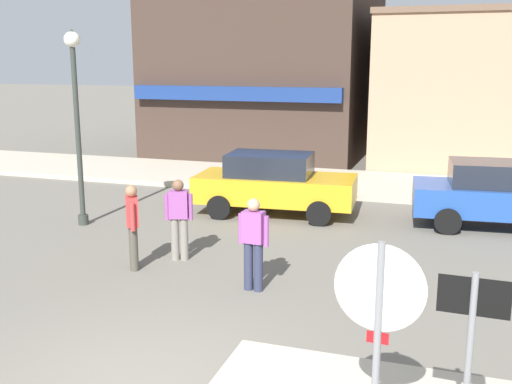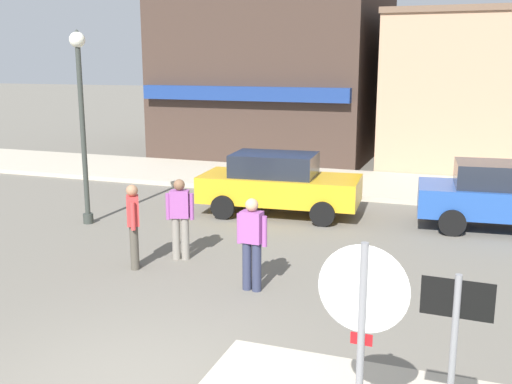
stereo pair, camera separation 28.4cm
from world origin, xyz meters
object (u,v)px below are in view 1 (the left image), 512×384
stop_sign (378,325)px  lamp_post (76,100)px  parked_car_nearest (274,183)px  pedestrian_crossing_far (253,241)px  one_way_sign (469,356)px  pedestrian_kerb_side (179,217)px  pedestrian_crossing_near (133,224)px  parked_car_second (500,194)px

stop_sign → lamp_post: bearing=138.8°
parked_car_nearest → pedestrian_crossing_far: 5.26m
stop_sign → one_way_sign: bearing=1.2°
pedestrian_kerb_side → pedestrian_crossing_near: bearing=-127.6°
one_way_sign → pedestrian_kerb_side: 7.33m
stop_sign → one_way_sign: stop_sign is taller
stop_sign → pedestrian_crossing_near: stop_sign is taller
parked_car_nearest → lamp_post: bearing=-149.1°
pedestrian_crossing_near → pedestrian_kerb_side: bearing=52.4°
one_way_sign → lamp_post: bearing=141.6°
pedestrian_kerb_side → stop_sign: bearing=-49.2°
parked_car_second → pedestrian_crossing_far: size_ratio=2.57×
lamp_post → pedestrian_crossing_far: (5.21, -2.71, -2.09)m
stop_sign → pedestrian_kerb_side: size_ratio=1.43×
lamp_post → pedestrian_crossing_near: lamp_post is taller
pedestrian_crossing_far → pedestrian_kerb_side: size_ratio=1.00×
parked_car_nearest → pedestrian_kerb_side: bearing=-100.0°
one_way_sign → pedestrian_crossing_near: one_way_sign is taller
one_way_sign → parked_car_nearest: (-4.50, 9.18, -0.52)m
one_way_sign → pedestrian_crossing_far: size_ratio=1.30×
stop_sign → parked_car_nearest: 9.94m
stop_sign → pedestrian_kerb_side: 6.82m
parked_car_nearest → parked_car_second: (5.38, 0.41, 0.00)m
pedestrian_crossing_far → pedestrian_kerb_side: (-1.89, 1.07, 0.00)m
stop_sign → pedestrian_crossing_near: (-5.02, 4.38, -0.65)m
parked_car_second → pedestrian_crossing_far: 6.96m
stop_sign → parked_car_second: (1.67, 9.61, -0.71)m
one_way_sign → parked_car_nearest: bearing=116.1°
one_way_sign → pedestrian_crossing_near: 7.27m
parked_car_second → pedestrian_crossing_far: pedestrian_crossing_far is taller
parked_car_second → pedestrian_crossing_near: pedestrian_crossing_near is taller
pedestrian_crossing_far → lamp_post: bearing=152.5°
one_way_sign → parked_car_nearest: size_ratio=0.51×
lamp_post → pedestrian_crossing_near: bearing=-41.3°
one_way_sign → pedestrian_crossing_near: bearing=143.1°
stop_sign → parked_car_nearest: (-3.71, 9.20, -0.71)m
parked_car_second → lamp_post: bearing=-163.3°
lamp_post → pedestrian_kerb_side: size_ratio=2.82×
parked_car_second → pedestrian_kerb_side: (-6.10, -4.47, 0.06)m
one_way_sign → lamp_post: size_ratio=0.46×
lamp_post → pedestrian_kerb_side: lamp_post is taller
pedestrian_crossing_far → stop_sign: bearing=-58.0°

